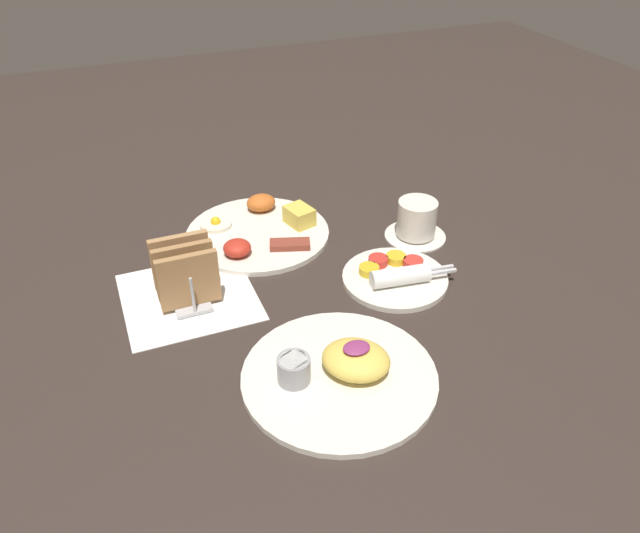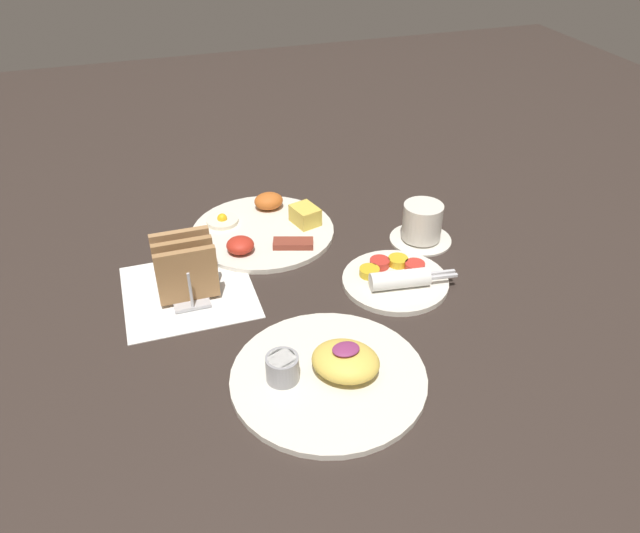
{
  "view_description": "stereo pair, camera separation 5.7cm",
  "coord_description": "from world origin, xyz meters",
  "px_view_note": "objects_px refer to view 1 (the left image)",
  "views": [
    {
      "loc": [
        -0.28,
        -0.8,
        0.65
      ],
      "look_at": [
        0.05,
        0.03,
        0.03
      ],
      "focal_mm": 35.0,
      "sensor_mm": 36.0,
      "label": 1
    },
    {
      "loc": [
        -0.23,
        -0.82,
        0.65
      ],
      "look_at": [
        0.05,
        0.03,
        0.03
      ],
      "focal_mm": 35.0,
      "sensor_mm": 36.0,
      "label": 2
    }
  ],
  "objects_px": {
    "plate_condiments": "(395,276)",
    "plate_breakfast": "(259,230)",
    "toast_rack": "(185,273)",
    "coffee_cup": "(417,221)",
    "plate_foreground": "(340,371)"
  },
  "relations": [
    {
      "from": "plate_breakfast",
      "to": "toast_rack",
      "type": "relative_size",
      "value": 2.43
    },
    {
      "from": "plate_breakfast",
      "to": "plate_foreground",
      "type": "height_order",
      "value": "plate_foreground"
    },
    {
      "from": "plate_breakfast",
      "to": "plate_condiments",
      "type": "distance_m",
      "value": 0.3
    },
    {
      "from": "coffee_cup",
      "to": "toast_rack",
      "type": "bearing_deg",
      "value": -176.46
    },
    {
      "from": "plate_breakfast",
      "to": "toast_rack",
      "type": "height_order",
      "value": "toast_rack"
    },
    {
      "from": "coffee_cup",
      "to": "plate_foreground",
      "type": "bearing_deg",
      "value": -133.85
    },
    {
      "from": "plate_condiments",
      "to": "plate_foreground",
      "type": "relative_size",
      "value": 0.67
    },
    {
      "from": "plate_condiments",
      "to": "coffee_cup",
      "type": "bearing_deg",
      "value": 48.1
    },
    {
      "from": "plate_condiments",
      "to": "plate_breakfast",
      "type": "bearing_deg",
      "value": 126.64
    },
    {
      "from": "coffee_cup",
      "to": "plate_condiments",
      "type": "bearing_deg",
      "value": -131.9
    },
    {
      "from": "plate_foreground",
      "to": "toast_rack",
      "type": "relative_size",
      "value": 2.46
    },
    {
      "from": "plate_breakfast",
      "to": "plate_condiments",
      "type": "xyz_separation_m",
      "value": [
        0.18,
        -0.24,
        0.0
      ]
    },
    {
      "from": "plate_breakfast",
      "to": "coffee_cup",
      "type": "xyz_separation_m",
      "value": [
        0.28,
        -0.12,
        0.03
      ]
    },
    {
      "from": "plate_breakfast",
      "to": "coffee_cup",
      "type": "bearing_deg",
      "value": -23.36
    },
    {
      "from": "plate_breakfast",
      "to": "plate_foreground",
      "type": "distance_m",
      "value": 0.43
    }
  ]
}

